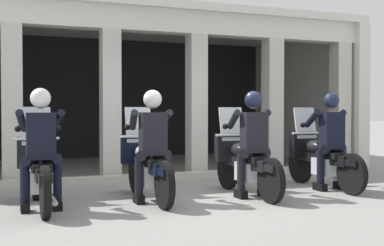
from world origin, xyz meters
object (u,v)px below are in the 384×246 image
at_px(motorcycle_far_left, 39,170).
at_px(motorcycle_center_left, 147,165).
at_px(police_officer_far_right, 330,132).
at_px(police_officer_far_left, 41,138).
at_px(police_officer_center_right, 253,134).
at_px(police_officer_center_left, 152,136).
at_px(motorcycle_far_right, 320,158).
at_px(motorcycle_center_right, 244,162).

height_order(motorcycle_far_left, motorcycle_center_left, same).
bearing_deg(police_officer_far_right, motorcycle_center_left, -178.45).
height_order(police_officer_far_left, police_officer_center_right, same).
bearing_deg(police_officer_center_left, police_officer_center_right, 7.56).
distance_m(police_officer_center_left, motorcycle_far_right, 3.07).
bearing_deg(motorcycle_far_right, police_officer_center_right, -157.00).
height_order(motorcycle_center_right, police_officer_far_right, police_officer_far_right).
bearing_deg(motorcycle_center_left, motorcycle_far_left, -165.03).
relative_size(police_officer_center_right, motorcycle_far_right, 0.78).
height_order(police_officer_far_left, motorcycle_center_right, police_officer_far_left).
relative_size(police_officer_far_left, motorcycle_far_right, 0.78).
xyz_separation_m(motorcycle_center_right, police_officer_center_right, (-0.00, -0.28, 0.44)).
distance_m(motorcycle_far_left, police_officer_center_right, 3.08).
xyz_separation_m(motorcycle_far_left, motorcycle_center_right, (3.03, -0.09, 0.00)).
bearing_deg(police_officer_center_right, police_officer_far_left, -178.81).
height_order(motorcycle_far_left, police_officer_center_left, police_officer_center_left).
distance_m(police_officer_far_left, motorcycle_far_right, 4.58).
height_order(police_officer_far_left, police_officer_center_left, same).
height_order(motorcycle_far_left, motorcycle_far_right, same).
bearing_deg(motorcycle_far_right, police_officer_center_left, -167.75).
xyz_separation_m(motorcycle_far_left, police_officer_center_left, (1.51, -0.23, 0.44)).
bearing_deg(motorcycle_center_right, police_officer_center_left, -171.81).
xyz_separation_m(motorcycle_far_left, motorcycle_far_right, (4.54, 0.07, 0.00)).
height_order(police_officer_center_right, police_officer_far_right, same).
distance_m(motorcycle_center_left, motorcycle_center_right, 1.52).
bearing_deg(motorcycle_center_left, police_officer_center_left, -77.23).
distance_m(motorcycle_far_left, police_officer_center_left, 1.59).
bearing_deg(police_officer_center_left, motorcycle_center_left, 102.77).
height_order(motorcycle_center_left, police_officer_far_right, police_officer_far_right).
bearing_deg(motorcycle_center_right, motorcycle_far_right, 9.14).
distance_m(motorcycle_far_left, motorcycle_far_right, 4.54).
height_order(motorcycle_center_left, police_officer_center_left, police_officer_center_left).
bearing_deg(police_officer_center_left, motorcycle_far_right, 18.73).
relative_size(motorcycle_center_right, motorcycle_far_right, 1.00).
bearing_deg(police_officer_far_left, police_officer_center_left, 4.94).
height_order(police_officer_center_left, police_officer_center_right, same).
bearing_deg(police_officer_far_right, motorcycle_center_right, -177.98).
height_order(police_officer_far_left, motorcycle_far_right, police_officer_far_left).
bearing_deg(police_officer_far_left, motorcycle_far_right, 7.45).
xyz_separation_m(motorcycle_center_left, motorcycle_center_right, (1.51, -0.14, 0.00)).
xyz_separation_m(police_officer_far_left, motorcycle_center_right, (3.03, 0.19, -0.44)).
height_order(motorcycle_far_left, police_officer_far_left, police_officer_far_left).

